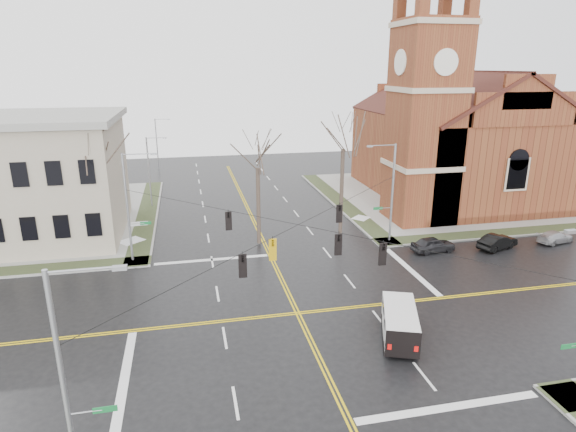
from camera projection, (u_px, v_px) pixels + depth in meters
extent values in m
plane|color=black|center=(298.00, 313.00, 31.90)|extent=(120.00, 120.00, 0.00)
cube|color=gray|center=(446.00, 196.00, 60.21)|extent=(30.00, 30.00, 0.15)
cube|color=#2E371E|center=(341.00, 202.00, 57.42)|extent=(2.00, 30.00, 0.02)
cube|color=#2E371E|center=(519.00, 231.00, 47.31)|extent=(30.00, 2.00, 0.02)
cube|color=gray|center=(10.00, 222.00, 50.18)|extent=(30.00, 30.00, 0.15)
cube|color=#2E371E|center=(147.00, 213.00, 52.93)|extent=(2.00, 30.00, 0.02)
cube|color=gold|center=(296.00, 313.00, 31.87)|extent=(0.12, 100.00, 0.01)
cube|color=gold|center=(299.00, 313.00, 31.92)|extent=(0.12, 100.00, 0.01)
cube|color=gold|center=(298.00, 314.00, 31.78)|extent=(100.00, 0.12, 0.01)
cube|color=gold|center=(297.00, 312.00, 32.01)|extent=(100.00, 0.12, 0.01)
cube|color=silver|center=(449.00, 407.00, 23.10)|extent=(9.50, 0.50, 0.01)
cube|color=silver|center=(212.00, 260.00, 40.69)|extent=(9.50, 0.50, 0.01)
cube|color=silver|center=(124.00, 380.00, 25.12)|extent=(0.50, 9.50, 0.01)
cube|color=silver|center=(410.00, 270.00, 38.67)|extent=(0.50, 9.50, 0.01)
cube|color=brown|center=(424.00, 125.00, 48.18)|extent=(6.00, 6.00, 20.00)
cube|color=#B6A48C|center=(433.00, 23.00, 45.34)|extent=(6.30, 6.30, 0.50)
cylinder|color=silver|center=(446.00, 62.00, 43.54)|extent=(2.40, 0.15, 2.40)
cylinder|color=silver|center=(400.00, 62.00, 45.77)|extent=(0.15, 2.40, 2.40)
cube|color=brown|center=(453.00, 156.00, 59.88)|extent=(18.00, 24.00, 10.00)
cube|color=brown|center=(404.00, 193.00, 53.27)|extent=(2.00, 5.00, 4.40)
cube|color=#A19580|center=(18.00, 181.00, 44.50)|extent=(18.00, 14.00, 11.00)
cylinder|color=gray|center=(392.00, 193.00, 43.54)|extent=(0.20, 0.20, 9.00)
cylinder|color=gray|center=(385.00, 208.00, 43.83)|extent=(1.20, 0.06, 0.06)
cube|color=#11632C|center=(378.00, 208.00, 43.69)|extent=(0.90, 0.04, 0.25)
cylinder|color=gray|center=(383.00, 145.00, 41.99)|extent=(2.40, 0.08, 0.08)
cube|color=gray|center=(370.00, 146.00, 41.76)|extent=(0.50, 0.22, 0.15)
cylinder|color=gray|center=(127.00, 208.00, 38.93)|extent=(0.20, 0.20, 9.00)
cylinder|color=gray|center=(137.00, 224.00, 39.45)|extent=(1.20, 0.06, 0.06)
cube|color=#11632C|center=(146.00, 223.00, 39.59)|extent=(0.90, 0.04, 0.25)
cylinder|color=gray|center=(138.00, 154.00, 37.86)|extent=(2.40, 0.08, 0.08)
cube|color=gray|center=(154.00, 154.00, 38.11)|extent=(0.50, 0.22, 0.15)
cube|color=#11632C|center=(569.00, 346.00, 22.23)|extent=(0.90, 0.04, 0.25)
cube|color=gray|center=(571.00, 232.00, 20.30)|extent=(0.50, 0.22, 0.15)
cylinder|color=gray|center=(63.00, 384.00, 17.47)|extent=(0.20, 0.20, 9.00)
cylinder|color=gray|center=(85.00, 412.00, 17.99)|extent=(1.20, 0.06, 0.06)
cube|color=#11632C|center=(105.00, 409.00, 18.14)|extent=(0.90, 0.04, 0.25)
cylinder|color=gray|center=(83.00, 270.00, 16.40)|extent=(2.40, 0.08, 0.08)
cube|color=gray|center=(120.00, 268.00, 16.65)|extent=(0.50, 0.22, 0.15)
cylinder|color=black|center=(298.00, 225.00, 30.04)|extent=(23.02, 23.02, 0.03)
cylinder|color=black|center=(298.00, 225.00, 30.04)|extent=(23.02, 23.02, 0.03)
imported|color=black|center=(243.00, 266.00, 25.73)|extent=(0.21, 0.26, 1.30)
imported|color=black|center=(339.00, 214.00, 34.80)|extent=(0.21, 0.26, 1.30)
imported|color=#C6970B|center=(273.00, 250.00, 28.00)|extent=(0.21, 0.26, 1.30)
imported|color=black|center=(229.00, 221.00, 33.20)|extent=(0.21, 0.26, 1.30)
imported|color=black|center=(383.00, 254.00, 27.34)|extent=(0.21, 0.26, 1.30)
imported|color=black|center=(338.00, 245.00, 28.80)|extent=(0.21, 0.26, 1.30)
cylinder|color=gray|center=(149.00, 172.00, 54.63)|extent=(0.16, 0.16, 8.00)
cylinder|color=gray|center=(155.00, 138.00, 53.66)|extent=(2.00, 0.07, 0.07)
cube|color=gray|center=(165.00, 138.00, 53.88)|extent=(0.45, 0.20, 0.13)
cylinder|color=gray|center=(157.00, 145.00, 73.29)|extent=(0.16, 0.16, 8.00)
cylinder|color=gray|center=(162.00, 119.00, 72.32)|extent=(2.00, 0.07, 0.07)
cube|color=gray|center=(169.00, 119.00, 72.54)|extent=(0.45, 0.20, 0.13)
cube|color=white|center=(400.00, 322.00, 28.62)|extent=(3.47, 5.23, 1.56)
cube|color=white|center=(397.00, 309.00, 30.60)|extent=(2.06, 1.44, 1.10)
cube|color=black|center=(397.00, 300.00, 30.76)|extent=(1.63, 0.70, 0.74)
cube|color=black|center=(400.00, 313.00, 28.65)|extent=(2.94, 3.77, 0.51)
cube|color=#B70C0A|center=(389.00, 347.00, 26.43)|extent=(0.23, 0.14, 0.31)
cube|color=#B70C0A|center=(416.00, 349.00, 26.23)|extent=(0.23, 0.14, 0.31)
cube|color=black|center=(399.00, 334.00, 28.86)|extent=(3.53, 5.29, 0.09)
cylinder|color=black|center=(383.00, 319.00, 30.49)|extent=(0.46, 0.70, 0.66)
cylinder|color=black|center=(411.00, 321.00, 30.26)|extent=(0.46, 0.70, 0.66)
cylinder|color=black|center=(386.00, 347.00, 27.45)|extent=(0.46, 0.70, 0.66)
cylinder|color=black|center=(416.00, 350.00, 27.22)|extent=(0.46, 0.70, 0.66)
imported|color=black|center=(433.00, 244.00, 42.29)|extent=(4.06, 1.94, 1.34)
imported|color=black|center=(497.00, 242.00, 42.95)|extent=(4.31, 2.73, 1.34)
imported|color=#B9B9BC|center=(555.00, 237.00, 44.50)|extent=(4.04, 2.38, 1.10)
cylinder|color=#31271F|center=(99.00, 214.00, 40.40)|extent=(0.36, 0.36, 7.19)
cylinder|color=#31271F|center=(258.00, 206.00, 43.07)|extent=(0.36, 0.36, 6.99)
cylinder|color=#31271F|center=(341.00, 193.00, 45.03)|extent=(0.36, 0.36, 8.29)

